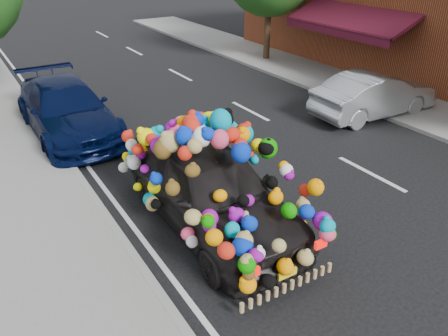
% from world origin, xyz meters
% --- Properties ---
extents(ground, '(100.00, 100.00, 0.00)m').
position_xyz_m(ground, '(0.00, 0.00, 0.00)').
color(ground, black).
rests_on(ground, ground).
extents(sidewalk, '(4.00, 60.00, 0.12)m').
position_xyz_m(sidewalk, '(-4.30, 0.00, 0.06)').
color(sidewalk, gray).
rests_on(sidewalk, ground).
extents(kerb, '(0.15, 60.00, 0.13)m').
position_xyz_m(kerb, '(-2.35, 0.00, 0.07)').
color(kerb, gray).
rests_on(kerb, ground).
extents(footpath_far, '(3.00, 40.00, 0.12)m').
position_xyz_m(footpath_far, '(8.20, 3.00, 0.06)').
color(footpath_far, gray).
rests_on(footpath_far, ground).
extents(lane_markings, '(6.00, 50.00, 0.01)m').
position_xyz_m(lane_markings, '(3.60, 0.00, 0.01)').
color(lane_markings, silver).
rests_on(lane_markings, ground).
extents(plush_art_car, '(2.32, 4.89, 2.23)m').
position_xyz_m(plush_art_car, '(-0.65, 0.28, 1.15)').
color(plush_art_car, black).
rests_on(plush_art_car, ground).
extents(navy_sedan, '(2.08, 5.06, 1.46)m').
position_xyz_m(navy_sedan, '(-1.80, 6.23, 0.73)').
color(navy_sedan, black).
rests_on(navy_sedan, ground).
extents(silver_hatchback, '(4.18, 1.63, 1.36)m').
position_xyz_m(silver_hatchback, '(6.61, 2.66, 0.68)').
color(silver_hatchback, '#AEB1B5').
rests_on(silver_hatchback, ground).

